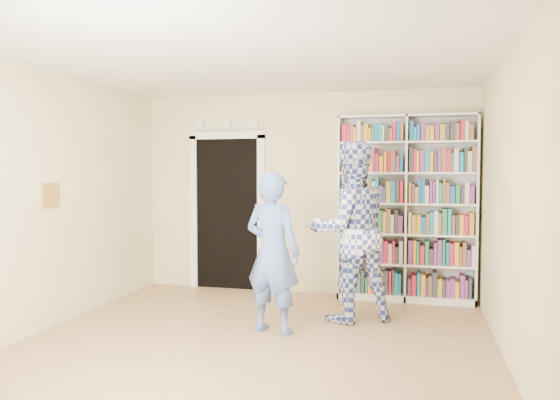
% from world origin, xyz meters
% --- Properties ---
extents(floor, '(5.00, 5.00, 0.00)m').
position_xyz_m(floor, '(0.00, 0.00, 0.00)').
color(floor, '#987349').
rests_on(floor, ground).
extents(ceiling, '(5.00, 5.00, 0.00)m').
position_xyz_m(ceiling, '(0.00, 0.00, 2.70)').
color(ceiling, white).
rests_on(ceiling, wall_back).
extents(wall_back, '(4.50, 0.00, 4.50)m').
position_xyz_m(wall_back, '(0.00, 2.50, 1.35)').
color(wall_back, '#F7E7AA').
rests_on(wall_back, floor).
extents(wall_left, '(0.00, 5.00, 5.00)m').
position_xyz_m(wall_left, '(-2.25, 0.00, 1.35)').
color(wall_left, '#F7E7AA').
rests_on(wall_left, floor).
extents(wall_right, '(0.00, 5.00, 5.00)m').
position_xyz_m(wall_right, '(2.25, 0.00, 1.35)').
color(wall_right, '#F7E7AA').
rests_on(wall_right, floor).
extents(bookshelf, '(1.71, 0.32, 2.35)m').
position_xyz_m(bookshelf, '(1.35, 2.34, 1.19)').
color(bookshelf, white).
rests_on(bookshelf, floor).
extents(doorway, '(1.10, 0.08, 2.43)m').
position_xyz_m(doorway, '(-1.10, 2.48, 1.18)').
color(doorway, black).
rests_on(doorway, floor).
extents(wall_art, '(0.03, 0.25, 0.25)m').
position_xyz_m(wall_art, '(-2.23, 0.20, 1.40)').
color(wall_art, brown).
rests_on(wall_art, wall_left).
extents(man_blue, '(0.68, 0.53, 1.65)m').
position_xyz_m(man_blue, '(0.07, 0.60, 0.82)').
color(man_blue, '#5678C0').
rests_on(man_blue, floor).
extents(man_plaid, '(1.20, 1.12, 1.98)m').
position_xyz_m(man_plaid, '(0.77, 1.25, 0.99)').
color(man_plaid, '#2E3D8E').
rests_on(man_plaid, floor).
extents(paper_sheet, '(0.19, 0.02, 0.27)m').
position_xyz_m(paper_sheet, '(0.85, 0.97, 0.90)').
color(paper_sheet, white).
rests_on(paper_sheet, man_plaid).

